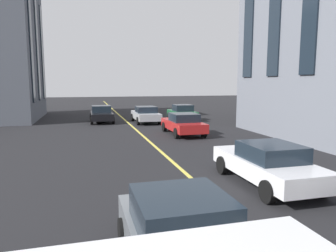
{
  "coord_description": "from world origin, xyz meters",
  "views": [
    {
      "loc": [
        0.68,
        3.48,
        3.24
      ],
      "look_at": [
        13.3,
        0.09,
        1.46
      ],
      "focal_mm": 33.42,
      "sensor_mm": 36.0,
      "label": 1
    }
  ],
  "objects_px": {
    "car_red_parked_b": "(183,124)",
    "car_green_oncoming": "(182,112)",
    "car_black_near": "(101,114)",
    "car_silver_parked_a": "(146,114)",
    "car_white_trailing": "(268,163)",
    "car_grey_mid": "(184,238)"
  },
  "relations": [
    {
      "from": "car_red_parked_b",
      "to": "car_green_oncoming",
      "type": "bearing_deg",
      "value": -17.13
    },
    {
      "from": "car_black_near",
      "to": "car_green_oncoming",
      "type": "relative_size",
      "value": 1.0
    },
    {
      "from": "car_black_near",
      "to": "car_silver_parked_a",
      "type": "xyz_separation_m",
      "value": [
        -1.16,
        -3.55,
        0.0
      ]
    },
    {
      "from": "car_silver_parked_a",
      "to": "car_white_trailing",
      "type": "xyz_separation_m",
      "value": [
        -16.96,
        -0.69,
        0.0
      ]
    },
    {
      "from": "car_green_oncoming",
      "to": "car_white_trailing",
      "type": "bearing_deg",
      "value": 171.16
    },
    {
      "from": "car_black_near",
      "to": "car_red_parked_b",
      "type": "bearing_deg",
      "value": -148.9
    },
    {
      "from": "car_silver_parked_a",
      "to": "car_white_trailing",
      "type": "bearing_deg",
      "value": -177.67
    },
    {
      "from": "car_red_parked_b",
      "to": "car_white_trailing",
      "type": "relative_size",
      "value": 1.0
    },
    {
      "from": "car_white_trailing",
      "to": "car_green_oncoming",
      "type": "bearing_deg",
      "value": -8.84
    },
    {
      "from": "car_white_trailing",
      "to": "car_green_oncoming",
      "type": "xyz_separation_m",
      "value": [
        17.76,
        -2.76,
        -0.0
      ]
    },
    {
      "from": "car_black_near",
      "to": "car_silver_parked_a",
      "type": "bearing_deg",
      "value": -108.15
    },
    {
      "from": "car_black_near",
      "to": "car_red_parked_b",
      "type": "distance_m",
      "value": 9.12
    },
    {
      "from": "car_white_trailing",
      "to": "car_green_oncoming",
      "type": "distance_m",
      "value": 17.97
    },
    {
      "from": "car_red_parked_b",
      "to": "car_silver_parked_a",
      "type": "xyz_separation_m",
      "value": [
        6.65,
        1.16,
        0.0
      ]
    },
    {
      "from": "car_silver_parked_a",
      "to": "car_black_near",
      "type": "bearing_deg",
      "value": 71.85
    },
    {
      "from": "car_black_near",
      "to": "car_white_trailing",
      "type": "distance_m",
      "value": 18.62
    },
    {
      "from": "car_black_near",
      "to": "car_green_oncoming",
      "type": "xyz_separation_m",
      "value": [
        -0.37,
        -7.01,
        0.0
      ]
    },
    {
      "from": "car_silver_parked_a",
      "to": "car_green_oncoming",
      "type": "bearing_deg",
      "value": -77.05
    },
    {
      "from": "car_black_near",
      "to": "car_green_oncoming",
      "type": "distance_m",
      "value": 7.02
    },
    {
      "from": "car_red_parked_b",
      "to": "car_silver_parked_a",
      "type": "height_order",
      "value": "same"
    },
    {
      "from": "car_black_near",
      "to": "car_white_trailing",
      "type": "bearing_deg",
      "value": -166.83
    },
    {
      "from": "car_green_oncoming",
      "to": "car_grey_mid",
      "type": "height_order",
      "value": "same"
    }
  ]
}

